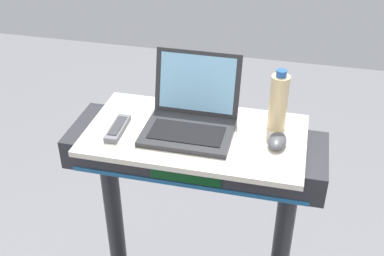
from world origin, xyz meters
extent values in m
cylinder|color=#28282D|center=(-0.34, 0.70, 0.61)|extent=(0.07, 0.07, 0.93)
cube|color=#28282D|center=(0.00, 0.70, 1.13)|extent=(0.90, 0.28, 0.11)
cube|color=#0C3F19|center=(0.00, 0.56, 1.13)|extent=(0.24, 0.01, 0.06)
cube|color=#1E598C|center=(0.00, 0.56, 1.09)|extent=(0.81, 0.00, 0.02)
cube|color=beige|center=(0.00, 0.70, 1.20)|extent=(0.75, 0.41, 0.02)
cube|color=#2D2D30|center=(-0.02, 0.68, 1.22)|extent=(0.30, 0.23, 0.02)
cube|color=black|center=(-0.02, 0.66, 1.23)|extent=(0.25, 0.12, 0.00)
cube|color=#2D2D30|center=(-0.02, 0.82, 1.34)|extent=(0.30, 0.07, 0.22)
cube|color=#8CCCF2|center=(-0.02, 0.82, 1.34)|extent=(0.27, 0.05, 0.19)
ellipsoid|color=#4C4C51|center=(0.28, 0.69, 1.23)|extent=(0.07, 0.10, 0.03)
cylinder|color=beige|center=(0.26, 0.80, 1.31)|extent=(0.06, 0.06, 0.20)
cylinder|color=#2659A5|center=(0.26, 0.80, 1.42)|extent=(0.03, 0.03, 0.02)
cube|color=slate|center=(-0.26, 0.65, 1.22)|extent=(0.05, 0.16, 0.02)
cube|color=#333338|center=(-0.26, 0.65, 1.23)|extent=(0.04, 0.12, 0.00)
camera|label=1|loc=(0.31, -0.66, 2.13)|focal=45.42mm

